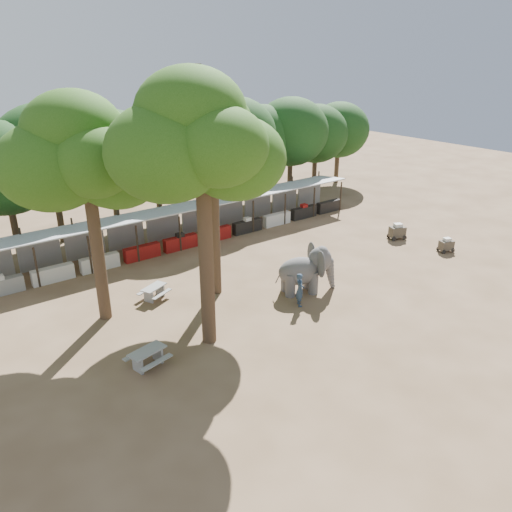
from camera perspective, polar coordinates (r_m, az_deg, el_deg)
ground at (r=25.55m, az=8.67°, el=-7.06°), size 100.00×100.00×0.00m
vendor_stalls at (r=35.16m, az=-7.46°, el=3.54°), size 28.00×2.99×2.80m
yard_tree_left at (r=23.87m, az=-19.44°, el=10.89°), size 7.10×6.90×11.02m
yard_tree_center at (r=20.39m, az=-6.90°, el=13.07°), size 7.10×6.90×12.04m
yard_tree_back at (r=25.41m, az=-5.62°, el=13.45°), size 7.10×6.90×11.36m
backdrop_trees at (r=38.50m, az=-11.75°, el=11.60°), size 46.46×5.95×8.33m
elephant at (r=27.58m, az=5.82°, el=-1.56°), size 3.49×2.71×2.60m
handler at (r=26.17m, az=5.03°, el=-3.85°), size 0.70×0.79×1.83m
picnic_table_near at (r=21.99m, az=-12.29°, el=-11.09°), size 1.86×1.74×0.79m
picnic_table_far at (r=27.51m, az=-11.57°, el=-3.91°), size 1.83×1.75×0.72m
cart_front at (r=35.53m, az=20.92°, el=1.20°), size 1.15×0.93×0.97m
cart_back at (r=36.81m, az=15.84°, el=2.72°), size 1.38×1.15×1.15m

